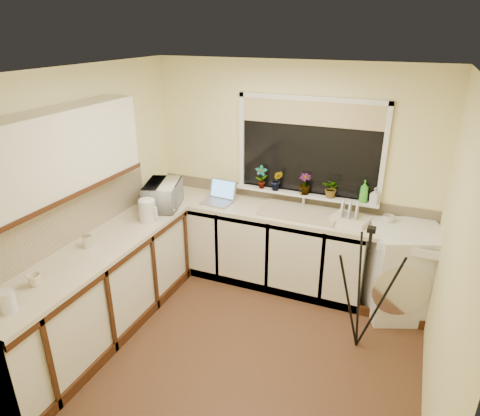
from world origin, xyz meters
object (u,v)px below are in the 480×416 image
laptop (220,196)px  dish_rack (351,219)px  washing_machine (403,271)px  cup_back (388,220)px  microwave (163,195)px  plant_c (304,184)px  tripod (363,290)px  soap_bottle_green (364,191)px  cup_left (34,280)px  kettle (147,211)px  plant_b (277,181)px  glass_jug (8,302)px  plant_d (332,188)px  steel_jar (87,242)px  plant_a (261,177)px  soap_bottle_clear (375,196)px

laptop → dish_rack: size_ratio=0.96×
washing_machine → cup_back: size_ratio=7.60×
washing_machine → cup_back: bearing=129.5°
microwave → plant_c: bearing=-85.4°
tripod → soap_bottle_green: (-0.19, 0.99, 0.56)m
microwave → plant_c: plant_c is taller
laptop → cup_left: size_ratio=3.36×
washing_machine → kettle: bearing=175.0°
soap_bottle_green → microwave: bearing=-163.3°
microwave → cup_back: bearing=-96.8°
plant_b → cup_left: size_ratio=2.25×
microwave → plant_b: (1.12, 0.59, 0.13)m
plant_b → kettle: bearing=-137.3°
cup_back → cup_left: (-2.43, -2.22, 0.00)m
plant_c → glass_jug: bearing=-118.2°
laptop → plant_d: bearing=15.2°
washing_machine → plant_c: size_ratio=4.01×
glass_jug → plant_b: plant_b is taller
soap_bottle_green → plant_b: bearing=-178.5°
dish_rack → plant_b: bearing=-176.9°
steel_jar → cup_back: bearing=32.1°
washing_machine → cup_back: (-0.22, 0.12, 0.48)m
cup_left → glass_jug: bearing=-74.1°
kettle → plant_c: bearing=35.7°
plant_b → plant_a: bearing=-179.2°
kettle → cup_left: bearing=-95.7°
dish_rack → soap_bottle_clear: 0.35m
plant_d → soap_bottle_clear: plant_d is taller
tripod → cup_left: 2.73m
washing_machine → plant_a: bearing=150.4°
plant_a → plant_b: (0.18, 0.00, -0.02)m
soap_bottle_clear → plant_c: bearing=-179.6°
tripod → soap_bottle_clear: size_ratio=6.99×
soap_bottle_clear → cup_left: soap_bottle_clear is taller
plant_b → plant_d: size_ratio=1.12×
tripod → glass_jug: bearing=-132.2°
steel_jar → soap_bottle_green: bearing=37.7°
steel_jar → cup_back: size_ratio=0.93×
kettle → steel_jar: 0.72m
kettle → plant_d: bearing=30.9°
plant_b → plant_c: (0.31, 0.01, -0.00)m
kettle → tripod: (2.20, 0.02, -0.40)m
plant_c → soap_bottle_clear: plant_c is taller
microwave → soap_bottle_clear: 2.26m
dish_rack → soap_bottle_green: bearing=85.8°
plant_b → cup_back: plant_b is taller
washing_machine → laptop: 2.12m
tripod → glass_jug: 2.83m
laptop → dish_rack: bearing=5.2°
soap_bottle_green → plant_a: bearing=-178.6°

